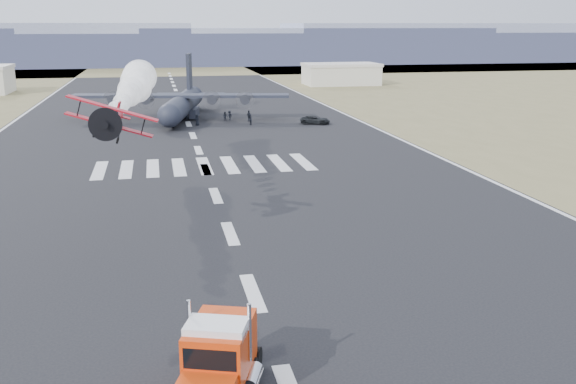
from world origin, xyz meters
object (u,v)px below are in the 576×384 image
object	(u,v)px
support_vehicle	(315,120)
crew_c	(230,115)
hangar_right	(341,74)
crew_b	(225,116)
crew_h	(250,119)
transport_aircraft	(182,103)
crew_a	(116,121)
crew_d	(249,116)
crew_e	(197,120)
aerobatic_biplane	(111,119)
crew_g	(187,115)
crew_f	(164,120)
semi_truck	(218,362)

from	to	relation	value
support_vehicle	crew_c	distance (m)	15.58
hangar_right	crew_b	size ratio (longest dim) A/B	12.72
hangar_right	crew_h	xyz separation A→B (m)	(-36.01, -69.22, -2.08)
transport_aircraft	crew_a	distance (m)	13.45
hangar_right	crew_d	bearing A→B (deg)	-118.70
crew_e	crew_h	world-z (taller)	crew_h
hangar_right	crew_h	world-z (taller)	hangar_right
support_vehicle	crew_b	xyz separation A→B (m)	(-14.57, 6.50, 0.11)
crew_c	aerobatic_biplane	bearing A→B (deg)	41.09
crew_c	crew_g	world-z (taller)	crew_g
hangar_right	crew_f	world-z (taller)	hangar_right
transport_aircraft	support_vehicle	size ratio (longest dim) A/B	7.61
transport_aircraft	support_vehicle	xyz separation A→B (m)	(21.58, -11.12, -2.13)
crew_e	crew_g	world-z (taller)	crew_g
support_vehicle	crew_e	distance (m)	19.78
transport_aircraft	crew_g	size ratio (longest dim) A/B	19.97
crew_e	aerobatic_biplane	bearing A→B (deg)	-59.87
semi_truck	transport_aircraft	size ratio (longest dim) A/B	0.22
crew_d	semi_truck	bearing A→B (deg)	-35.19
crew_d	crew_e	distance (m)	9.62
crew_e	crew_g	distance (m)	6.04
crew_a	crew_d	world-z (taller)	crew_a
semi_truck	support_vehicle	bearing A→B (deg)	92.31
transport_aircraft	crew_f	size ratio (longest dim) A/B	20.95
aerobatic_biplane	crew_b	distance (m)	67.34
aerobatic_biplane	crew_e	bearing A→B (deg)	83.63
crew_g	crew_h	size ratio (longest dim) A/B	1.02
hangar_right	semi_truck	bearing A→B (deg)	-108.25
crew_d	aerobatic_biplane	bearing A→B (deg)	-42.39
transport_aircraft	crew_c	xyz separation A→B (m)	(7.97, -3.55, -2.01)
crew_c	crew_d	world-z (taller)	crew_d
hangar_right	support_vehicle	xyz separation A→B (m)	(-25.02, -70.33, -2.32)
aerobatic_biplane	crew_h	bearing A→B (deg)	75.58
crew_d	crew_g	world-z (taller)	crew_g
transport_aircraft	crew_c	size ratio (longest dim) A/B	23.18
crew_a	hangar_right	bearing A→B (deg)	-143.15
crew_b	crew_e	size ratio (longest dim) A/B	0.88
semi_truck	transport_aircraft	world-z (taller)	transport_aircraft
aerobatic_biplane	crew_b	world-z (taller)	aerobatic_biplane
aerobatic_biplane	support_vehicle	world-z (taller)	aerobatic_biplane
support_vehicle	crew_g	xyz separation A→B (m)	(-21.01, 8.20, 0.26)
crew_c	crew_f	distance (m)	12.27
crew_c	crew_e	distance (m)	8.00
semi_truck	crew_a	bearing A→B (deg)	115.26
transport_aircraft	crew_a	xyz separation A→B (m)	(-11.22, -7.17, -1.88)
crew_d	crew_h	bearing A→B (deg)	-32.04
crew_a	crew_b	xyz separation A→B (m)	(18.23, 2.55, -0.13)
crew_a	crew_g	xyz separation A→B (m)	(11.79, 4.25, 0.01)
crew_a	crew_e	world-z (taller)	crew_a
semi_truck	crew_f	size ratio (longest dim) A/B	4.69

